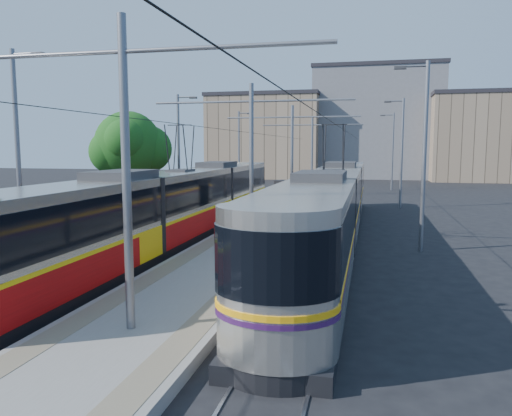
# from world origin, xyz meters

# --- Properties ---
(ground) EXTENTS (160.00, 160.00, 0.00)m
(ground) POSITION_xyz_m (0.00, 0.00, 0.00)
(ground) COLOR black
(ground) RESTS_ON ground
(platform) EXTENTS (4.00, 50.00, 0.30)m
(platform) POSITION_xyz_m (0.00, 17.00, 0.15)
(platform) COLOR gray
(platform) RESTS_ON ground
(tactile_strip_left) EXTENTS (0.70, 50.00, 0.01)m
(tactile_strip_left) POSITION_xyz_m (-1.45, 17.00, 0.30)
(tactile_strip_left) COLOR gray
(tactile_strip_left) RESTS_ON platform
(tactile_strip_right) EXTENTS (0.70, 50.00, 0.01)m
(tactile_strip_right) POSITION_xyz_m (1.45, 17.00, 0.30)
(tactile_strip_right) COLOR gray
(tactile_strip_right) RESTS_ON platform
(rails) EXTENTS (8.71, 70.00, 0.03)m
(rails) POSITION_xyz_m (0.00, 17.00, 0.02)
(rails) COLOR gray
(rails) RESTS_ON ground
(track_arrow) EXTENTS (1.20, 5.00, 0.01)m
(track_arrow) POSITION_xyz_m (-3.60, -3.00, 0.01)
(track_arrow) COLOR silver
(track_arrow) RESTS_ON ground
(tram_left) EXTENTS (2.43, 29.43, 5.50)m
(tram_left) POSITION_xyz_m (-3.60, 8.37, 1.71)
(tram_left) COLOR black
(tram_left) RESTS_ON ground
(tram_right) EXTENTS (2.43, 30.82, 5.50)m
(tram_right) POSITION_xyz_m (3.60, 9.49, 1.86)
(tram_right) COLOR black
(tram_right) RESTS_ON ground
(catenary) EXTENTS (9.20, 70.00, 7.00)m
(catenary) POSITION_xyz_m (0.00, 14.15, 4.52)
(catenary) COLOR slate
(catenary) RESTS_ON platform
(street_lamps) EXTENTS (15.18, 38.22, 8.00)m
(street_lamps) POSITION_xyz_m (-0.00, 21.00, 4.18)
(street_lamps) COLOR slate
(street_lamps) RESTS_ON ground
(shelter) EXTENTS (0.84, 1.11, 2.19)m
(shelter) POSITION_xyz_m (0.08, 15.50, 1.45)
(shelter) COLOR black
(shelter) RESTS_ON platform
(tree) EXTENTS (4.62, 4.27, 6.71)m
(tree) POSITION_xyz_m (-9.29, 14.93, 4.54)
(tree) COLOR #382314
(tree) RESTS_ON ground
(building_left) EXTENTS (16.32, 12.24, 12.20)m
(building_left) POSITION_xyz_m (-10.00, 60.00, 6.11)
(building_left) COLOR gray
(building_left) RESTS_ON ground
(building_centre) EXTENTS (18.36, 14.28, 16.10)m
(building_centre) POSITION_xyz_m (6.00, 64.00, 8.06)
(building_centre) COLOR slate
(building_centre) RESTS_ON ground
(building_right) EXTENTS (14.28, 10.20, 11.67)m
(building_right) POSITION_xyz_m (20.00, 58.00, 5.84)
(building_right) COLOR gray
(building_right) RESTS_ON ground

